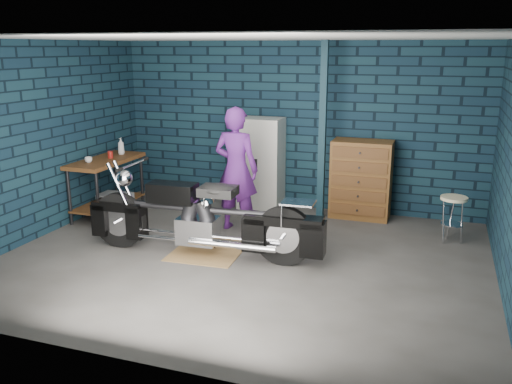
% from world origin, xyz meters
% --- Properties ---
extents(ground, '(6.00, 6.00, 0.00)m').
position_xyz_m(ground, '(0.00, 0.00, 0.00)').
color(ground, '#4E4B49').
rests_on(ground, ground).
extents(room_walls, '(6.02, 5.01, 2.71)m').
position_xyz_m(room_walls, '(0.00, 0.55, 1.90)').
color(room_walls, '#0E202F').
rests_on(room_walls, ground).
extents(support_post, '(0.10, 0.10, 2.70)m').
position_xyz_m(support_post, '(0.55, 1.95, 1.35)').
color(support_post, '#102833').
rests_on(support_post, ground).
extents(workbench, '(0.60, 1.40, 0.91)m').
position_xyz_m(workbench, '(-2.68, 1.04, 0.46)').
color(workbench, '#5A331B').
rests_on(workbench, ground).
extents(drip_mat, '(0.92, 0.71, 0.01)m').
position_xyz_m(drip_mat, '(-0.52, -0.07, 0.00)').
color(drip_mat, brown).
rests_on(drip_mat, ground).
extents(motorcycle, '(2.68, 0.85, 1.17)m').
position_xyz_m(motorcycle, '(-0.52, -0.07, 0.58)').
color(motorcycle, black).
rests_on(motorcycle, ground).
extents(person, '(0.68, 0.47, 1.80)m').
position_xyz_m(person, '(-0.50, 1.05, 0.90)').
color(person, '#561F75').
rests_on(person, ground).
extents(storage_bin, '(0.50, 0.35, 0.31)m').
position_xyz_m(storage_bin, '(-2.66, 1.20, 0.15)').
color(storage_bin, gray).
rests_on(storage_bin, ground).
extents(locker, '(0.70, 0.50, 1.49)m').
position_xyz_m(locker, '(-0.52, 2.23, 0.75)').
color(locker, silver).
rests_on(locker, ground).
extents(tool_chest, '(0.91, 0.51, 1.21)m').
position_xyz_m(tool_chest, '(1.12, 2.23, 0.61)').
color(tool_chest, brown).
rests_on(tool_chest, ground).
extents(shop_stool, '(0.47, 0.47, 0.65)m').
position_xyz_m(shop_stool, '(2.48, 1.49, 0.32)').
color(shop_stool, beige).
rests_on(shop_stool, ground).
extents(cup_a, '(0.12, 0.12, 0.09)m').
position_xyz_m(cup_a, '(-2.76, 0.71, 0.95)').
color(cup_a, beige).
rests_on(cup_a, workbench).
extents(mug_red, '(0.10, 0.10, 0.11)m').
position_xyz_m(mug_red, '(-2.64, 1.13, 0.97)').
color(mug_red, maroon).
rests_on(mug_red, workbench).
extents(bottle, '(0.11, 0.11, 0.27)m').
position_xyz_m(bottle, '(-2.66, 1.45, 1.04)').
color(bottle, gray).
rests_on(bottle, workbench).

